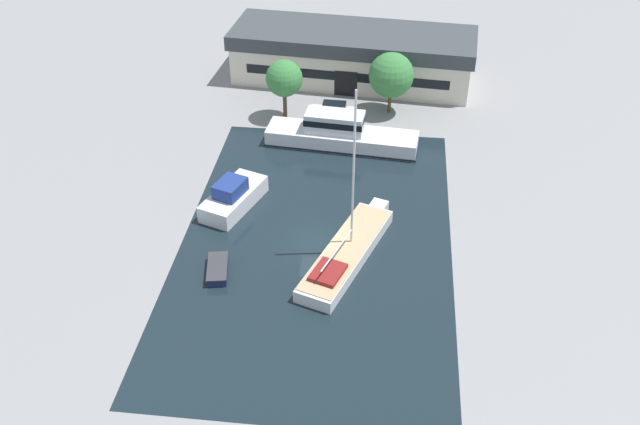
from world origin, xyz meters
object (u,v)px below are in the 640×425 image
(quay_tree_near_building, at_px, (284,79))
(parked_car, at_px, (333,111))
(quay_tree_by_water, at_px, (391,75))
(cabin_boat, at_px, (233,197))
(sailboat_moored, at_px, (347,252))
(motor_cruiser, at_px, (340,134))
(small_dinghy, at_px, (218,269))
(warehouse_building, at_px, (353,55))

(quay_tree_near_building, bearing_deg, parked_car, 3.62)
(quay_tree_by_water, relative_size, cabin_boat, 0.89)
(sailboat_moored, distance_m, motor_cruiser, 16.51)
(sailboat_moored, xyz_separation_m, small_dinghy, (-9.21, -2.72, -0.27))
(warehouse_building, height_order, sailboat_moored, sailboat_moored)
(warehouse_building, height_order, motor_cruiser, warehouse_building)
(motor_cruiser, xyz_separation_m, cabin_boat, (-7.78, -10.78, -0.22))
(quay_tree_near_building, height_order, quay_tree_by_water, quay_tree_by_water)
(sailboat_moored, relative_size, motor_cruiser, 0.94)
(motor_cruiser, bearing_deg, parked_car, 17.80)
(warehouse_building, height_order, quay_tree_by_water, quay_tree_by_water)
(quay_tree_by_water, relative_size, parked_car, 1.42)
(quay_tree_by_water, distance_m, cabin_boat, 21.81)
(warehouse_building, distance_m, motor_cruiser, 14.45)
(parked_car, height_order, cabin_boat, cabin_boat)
(warehouse_building, height_order, cabin_boat, warehouse_building)
(quay_tree_by_water, xyz_separation_m, cabin_boat, (-12.15, -17.85, -3.08))
(parked_car, xyz_separation_m, cabin_boat, (-6.65, -15.86, 0.12))
(quay_tree_by_water, xyz_separation_m, parked_car, (-5.50, -1.99, -3.20))
(motor_cruiser, bearing_deg, small_dinghy, 164.58)
(quay_tree_by_water, bearing_deg, warehouse_building, 120.43)
(warehouse_building, relative_size, small_dinghy, 7.57)
(warehouse_building, distance_m, parked_car, 9.56)
(warehouse_building, xyz_separation_m, quay_tree_near_building, (-5.94, -9.58, 1.47))
(warehouse_building, bearing_deg, quay_tree_near_building, -116.69)
(quay_tree_near_building, relative_size, small_dinghy, 1.73)
(parked_car, distance_m, cabin_boat, 17.20)
(warehouse_building, relative_size, motor_cruiser, 1.84)
(small_dinghy, bearing_deg, warehouse_building, -112.35)
(quay_tree_near_building, distance_m, cabin_boat, 16.02)
(sailboat_moored, distance_m, cabin_boat, 11.27)
(warehouse_building, distance_m, cabin_boat, 26.41)
(warehouse_building, bearing_deg, quay_tree_by_water, -54.48)
(small_dinghy, bearing_deg, sailboat_moored, -173.60)
(small_dinghy, xyz_separation_m, cabin_boat, (-0.57, 8.32, 0.62))
(warehouse_building, xyz_separation_m, motor_cruiser, (-0.09, -14.37, -1.57))
(sailboat_moored, height_order, small_dinghy, sailboat_moored)
(parked_car, height_order, small_dinghy, parked_car)
(warehouse_building, relative_size, quay_tree_by_water, 4.22)
(quay_tree_by_water, relative_size, small_dinghy, 1.79)
(small_dinghy, bearing_deg, cabin_boat, -96.15)
(quay_tree_by_water, height_order, cabin_boat, quay_tree_by_water)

